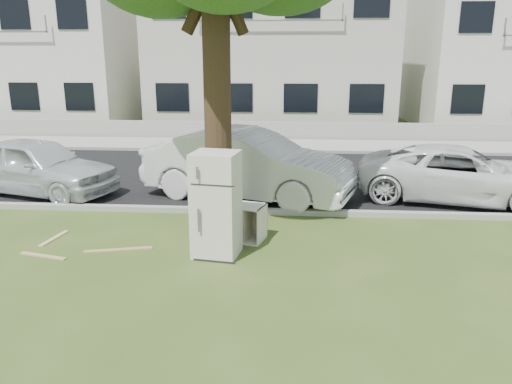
# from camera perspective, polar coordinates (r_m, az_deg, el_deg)

# --- Properties ---
(ground) EXTENTS (120.00, 120.00, 0.00)m
(ground) POSITION_cam_1_polar(r_m,az_deg,el_deg) (8.72, -3.24, -7.42)
(ground) COLOR #364D1B
(road) EXTENTS (120.00, 7.00, 0.01)m
(road) POSITION_cam_1_polar(r_m,az_deg,el_deg) (14.40, -0.17, 1.89)
(road) COLOR black
(road) RESTS_ON ground
(kerb_near) EXTENTS (120.00, 0.18, 0.12)m
(kerb_near) POSITION_cam_1_polar(r_m,az_deg,el_deg) (11.00, -1.60, -2.47)
(kerb_near) COLOR gray
(kerb_near) RESTS_ON ground
(kerb_far) EXTENTS (120.00, 0.18, 0.12)m
(kerb_far) POSITION_cam_1_polar(r_m,az_deg,el_deg) (17.87, 0.71, 4.54)
(kerb_far) COLOR gray
(kerb_far) RESTS_ON ground
(sidewalk) EXTENTS (120.00, 2.80, 0.01)m
(sidewalk) POSITION_cam_1_polar(r_m,az_deg,el_deg) (19.29, 0.98, 5.37)
(sidewalk) COLOR gray
(sidewalk) RESTS_ON ground
(low_wall) EXTENTS (120.00, 0.15, 0.70)m
(low_wall) POSITION_cam_1_polar(r_m,az_deg,el_deg) (20.81, 1.24, 7.08)
(low_wall) COLOR gray
(low_wall) RESTS_ON ground
(townhouse_left) EXTENTS (10.20, 8.16, 7.04)m
(townhouse_left) POSITION_cam_1_polar(r_m,az_deg,el_deg) (28.62, -23.74, 14.50)
(townhouse_left) COLOR silver
(townhouse_left) RESTS_ON ground
(townhouse_center) EXTENTS (11.22, 8.16, 7.44)m
(townhouse_center) POSITION_cam_1_polar(r_m,az_deg,el_deg) (25.48, 1.90, 16.22)
(townhouse_center) COLOR #B5B1A5
(townhouse_center) RESTS_ON ground
(fridge) EXTENTS (0.85, 0.80, 1.82)m
(fridge) POSITION_cam_1_polar(r_m,az_deg,el_deg) (8.53, -4.57, -1.46)
(fridge) COLOR beige
(fridge) RESTS_ON ground
(cabinet) EXTENTS (1.00, 0.77, 0.69)m
(cabinet) POSITION_cam_1_polar(r_m,az_deg,el_deg) (9.40, -1.76, -3.43)
(cabinet) COLOR silver
(cabinet) RESTS_ON ground
(plank_a) EXTENTS (1.18, 0.39, 0.02)m
(plank_a) POSITION_cam_1_polar(r_m,az_deg,el_deg) (9.31, -15.45, -6.38)
(plank_a) COLOR tan
(plank_a) RESTS_ON ground
(plank_b) EXTENTS (0.91, 0.31, 0.02)m
(plank_b) POSITION_cam_1_polar(r_m,az_deg,el_deg) (9.47, -23.16, -6.73)
(plank_b) COLOR tan
(plank_b) RESTS_ON ground
(plank_c) EXTENTS (0.22, 0.84, 0.02)m
(plank_c) POSITION_cam_1_polar(r_m,az_deg,el_deg) (10.26, -22.07, -4.93)
(plank_c) COLOR tan
(plank_c) RESTS_ON ground
(car_center) EXTENTS (5.34, 3.25, 1.66)m
(car_center) POSITION_cam_1_polar(r_m,az_deg,el_deg) (11.97, -0.96, 3.14)
(car_center) COLOR silver
(car_center) RESTS_ON ground
(car_right) EXTENTS (5.06, 3.24, 1.30)m
(car_right) POSITION_cam_1_polar(r_m,az_deg,el_deg) (12.76, 22.28, 1.90)
(car_right) COLOR silver
(car_right) RESTS_ON ground
(car_left) EXTENTS (4.47, 2.81, 1.42)m
(car_left) POSITION_cam_1_polar(r_m,az_deg,el_deg) (13.55, -23.77, 2.74)
(car_left) COLOR silver
(car_left) RESTS_ON ground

